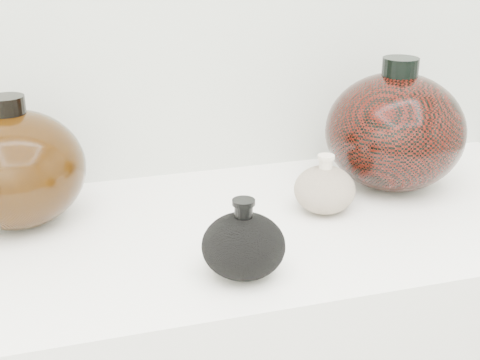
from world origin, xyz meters
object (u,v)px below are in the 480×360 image
object	(u,v)px
black_gourd_vase	(243,245)
left_round_pot	(15,168)
right_round_pot	(395,131)
cream_gourd_vase	(325,189)

from	to	relation	value
black_gourd_vase	left_round_pot	world-z (taller)	left_round_pot
left_round_pot	right_round_pot	xyz separation A→B (m)	(0.64, -0.03, 0.01)
cream_gourd_vase	right_round_pot	world-z (taller)	right_round_pot
left_round_pot	cream_gourd_vase	bearing A→B (deg)	-11.55
cream_gourd_vase	right_round_pot	distance (m)	0.18
black_gourd_vase	right_round_pot	world-z (taller)	right_round_pot
left_round_pot	right_round_pot	world-z (taller)	right_round_pot
cream_gourd_vase	left_round_pot	xyz separation A→B (m)	(-0.48, 0.10, 0.05)
cream_gourd_vase	left_round_pot	bearing A→B (deg)	168.45
cream_gourd_vase	right_round_pot	bearing A→B (deg)	23.11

